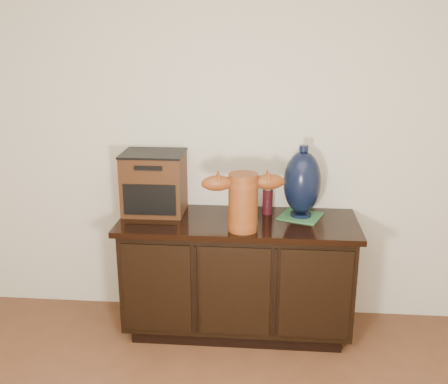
# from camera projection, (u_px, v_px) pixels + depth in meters

# --- Properties ---
(room) EXTENTS (5.00, 5.00, 5.00)m
(room) POSITION_uv_depth(u_px,v_px,m) (165.00, 366.00, 0.92)
(room) COLOR brown
(room) RESTS_ON ground
(sideboard) EXTENTS (1.46, 0.56, 0.75)m
(sideboard) POSITION_uv_depth(u_px,v_px,m) (238.00, 275.00, 3.31)
(sideboard) COLOR black
(sideboard) RESTS_ON ground
(terracotta_vessel) EXTENTS (0.48, 0.20, 0.34)m
(terracotta_vessel) POSITION_uv_depth(u_px,v_px,m) (243.00, 199.00, 2.99)
(terracotta_vessel) COLOR brown
(terracotta_vessel) RESTS_ON sideboard
(tv_radio) EXTENTS (0.39, 0.31, 0.39)m
(tv_radio) POSITION_uv_depth(u_px,v_px,m) (154.00, 183.00, 3.30)
(tv_radio) COLOR #3D200F
(tv_radio) RESTS_ON sideboard
(green_mat) EXTENTS (0.31, 0.31, 0.01)m
(green_mat) POSITION_uv_depth(u_px,v_px,m) (301.00, 216.00, 3.26)
(green_mat) COLOR #306B3C
(green_mat) RESTS_ON sideboard
(lamp_base) EXTENTS (0.30, 0.30, 0.45)m
(lamp_base) POSITION_uv_depth(u_px,v_px,m) (302.00, 183.00, 3.20)
(lamp_base) COLOR black
(lamp_base) RESTS_ON green_mat
(spray_can) EXTENTS (0.06, 0.06, 0.19)m
(spray_can) POSITION_uv_depth(u_px,v_px,m) (268.00, 200.00, 3.29)
(spray_can) COLOR #520E17
(spray_can) RESTS_ON sideboard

